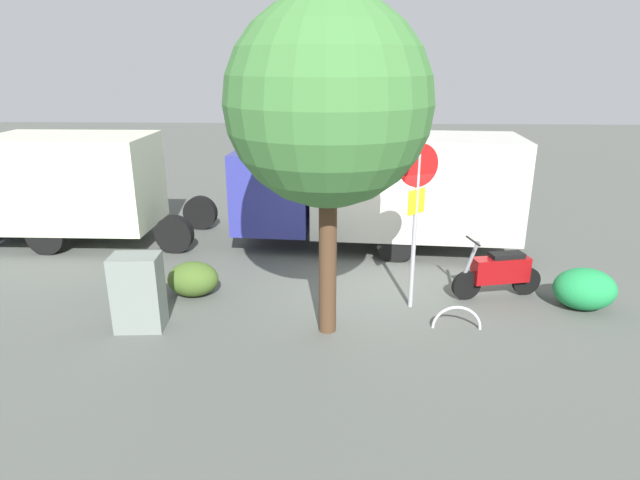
% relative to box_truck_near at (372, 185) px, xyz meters
% --- Properties ---
extents(ground_plane, '(60.00, 60.00, 0.00)m').
position_rel_box_truck_near_xyz_m(ground_plane, '(0.35, 2.62, -1.55)').
color(ground_plane, '#4E524D').
extents(box_truck_near, '(8.60, 2.79, 2.73)m').
position_rel_box_truck_near_xyz_m(box_truck_near, '(0.00, 0.00, 0.00)').
color(box_truck_near, black).
rests_on(box_truck_near, ground).
extents(box_truck_far, '(7.08, 2.21, 2.67)m').
position_rel_box_truck_near_xyz_m(box_truck_far, '(8.31, -0.11, -0.02)').
color(box_truck_far, black).
rests_on(box_truck_far, ground).
extents(motorcycle, '(1.79, 0.68, 1.20)m').
position_rel_box_truck_near_xyz_m(motorcycle, '(-2.32, 2.87, -1.03)').
color(motorcycle, black).
rests_on(motorcycle, ground).
extents(stop_sign, '(0.71, 0.33, 3.05)m').
position_rel_box_truck_near_xyz_m(stop_sign, '(-0.57, 3.40, 0.48)').
color(stop_sign, '#9E9EA3').
rests_on(stop_sign, ground).
extents(street_tree, '(3.13, 3.13, 5.33)m').
position_rel_box_truck_near_xyz_m(street_tree, '(0.95, 4.37, 2.20)').
color(street_tree, '#47301E').
rests_on(street_tree, ground).
extents(utility_cabinet, '(0.83, 0.60, 1.32)m').
position_rel_box_truck_near_xyz_m(utility_cabinet, '(4.14, 4.41, -0.89)').
color(utility_cabinet, slate).
rests_on(utility_cabinet, ground).
extents(bike_rack_hoop, '(0.85, 0.08, 0.85)m').
position_rel_box_truck_near_xyz_m(bike_rack_hoop, '(-1.26, 4.23, -1.55)').
color(bike_rack_hoop, '#B7B7BC').
rests_on(bike_rack_hoop, ground).
extents(shrub_near_sign, '(0.98, 0.81, 0.67)m').
position_rel_box_truck_near_xyz_m(shrub_near_sign, '(3.61, 3.03, -1.21)').
color(shrub_near_sign, '#405C22').
rests_on(shrub_near_sign, ground).
extents(shrub_mid_verge, '(1.12, 0.92, 0.76)m').
position_rel_box_truck_near_xyz_m(shrub_mid_verge, '(-3.75, 3.32, -1.16)').
color(shrub_mid_verge, '#1E8744').
rests_on(shrub_mid_verge, ground).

